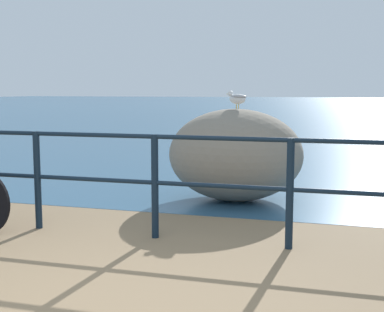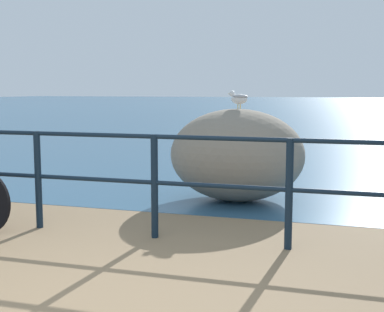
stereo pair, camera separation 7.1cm
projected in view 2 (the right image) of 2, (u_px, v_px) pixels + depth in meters
ground_plane at (307, 125)px, 22.25m from camera, size 120.00×120.00×0.10m
sea_surface at (333, 105)px, 48.90m from camera, size 120.00×90.00×0.01m
promenade_railing at (154, 174)px, 5.16m from camera, size 7.87×0.07×1.02m
breakwater_boulder_main at (237, 155)px, 6.92m from camera, size 1.76×1.48×1.20m
seagull at (239, 98)px, 6.83m from camera, size 0.33×0.23×0.23m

